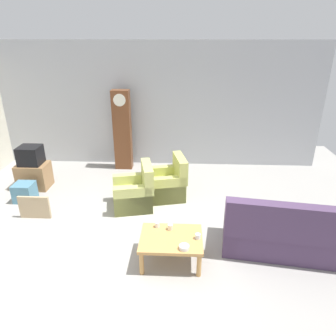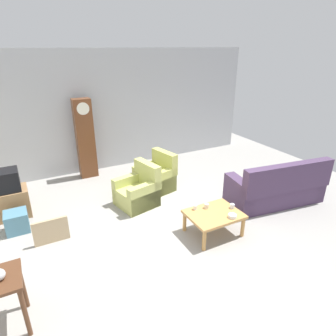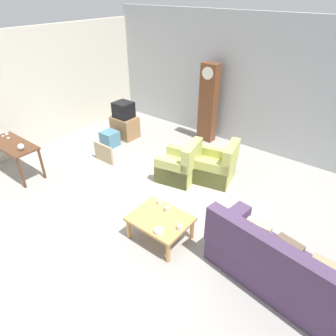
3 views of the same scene
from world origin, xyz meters
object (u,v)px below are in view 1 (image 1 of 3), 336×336
at_px(cup_blue_rimmed, 198,236).
at_px(armchair_olive_far, 168,184).
at_px(coffee_table_wood, 171,241).
at_px(bowl_white_stacked, 184,247).
at_px(framed_picture_leaning, 34,207).
at_px(tv_crt, 30,155).
at_px(cup_white_porcelain, 157,225).
at_px(tv_stand_cabinet, 34,176).
at_px(couch_floral, 290,234).
at_px(storage_box_blue, 25,192).
at_px(armchair_olive_near, 135,193).
at_px(grandfather_clock, 122,130).
at_px(cup_cream_tall, 170,227).

bearing_deg(cup_blue_rimmed, armchair_olive_far, 104.89).
distance_m(coffee_table_wood, bowl_white_stacked, 0.35).
bearing_deg(armchair_olive_far, framed_picture_leaning, -158.45).
distance_m(tv_crt, cup_white_porcelain, 3.74).
bearing_deg(tv_crt, framed_picture_leaning, -65.76).
xyz_separation_m(tv_stand_cabinet, framed_picture_leaning, (0.59, -1.30, -0.06)).
bearing_deg(tv_crt, couch_floral, -22.27).
distance_m(tv_stand_cabinet, storage_box_blue, 0.64).
height_order(armchair_olive_near, grandfather_clock, grandfather_clock).
distance_m(tv_crt, bowl_white_stacked, 4.41).
xyz_separation_m(armchair_olive_near, cup_cream_tall, (0.79, -1.44, 0.17)).
bearing_deg(cup_blue_rimmed, cup_white_porcelain, 156.43).
xyz_separation_m(grandfather_clock, bowl_white_stacked, (1.60, -3.96, -0.57)).
distance_m(coffee_table_wood, cup_blue_rimmed, 0.42).
bearing_deg(tv_crt, coffee_table_wood, -36.41).
bearing_deg(framed_picture_leaning, tv_crt, 114.24).
distance_m(coffee_table_wood, cup_cream_tall, 0.24).
bearing_deg(armchair_olive_near, tv_stand_cabinet, 162.78).
xyz_separation_m(coffee_table_wood, bowl_white_stacked, (0.20, -0.27, 0.09)).
xyz_separation_m(storage_box_blue, bowl_white_stacked, (3.41, -2.06, 0.27)).
relative_size(cup_white_porcelain, cup_cream_tall, 1.00).
xyz_separation_m(coffee_table_wood, tv_stand_cabinet, (-3.28, 2.42, -0.08)).
bearing_deg(grandfather_clock, cup_cream_tall, -68.32).
xyz_separation_m(cup_cream_tall, bowl_white_stacked, (0.22, -0.48, -0.01)).
distance_m(framed_picture_leaning, storage_box_blue, 0.85).
distance_m(framed_picture_leaning, cup_blue_rimmed, 3.31).
height_order(tv_stand_cabinet, cup_blue_rimmed, tv_stand_cabinet).
xyz_separation_m(couch_floral, coffee_table_wood, (-1.90, -0.29, 0.02)).
height_order(framed_picture_leaning, cup_white_porcelain, cup_white_porcelain).
distance_m(tv_crt, cup_cream_tall, 3.94).
relative_size(grandfather_clock, tv_crt, 4.29).
xyz_separation_m(tv_crt, framed_picture_leaning, (0.59, -1.30, -0.57)).
bearing_deg(tv_stand_cabinet, couch_floral, -22.27).
relative_size(couch_floral, coffee_table_wood, 2.29).
height_order(cup_white_porcelain, cup_cream_tall, same).
xyz_separation_m(storage_box_blue, cup_white_porcelain, (2.98, -1.52, 0.28)).
bearing_deg(storage_box_blue, grandfather_clock, 46.44).
relative_size(cup_blue_rimmed, cup_cream_tall, 0.93).
relative_size(coffee_table_wood, cup_cream_tall, 10.84).
bearing_deg(coffee_table_wood, cup_blue_rimmed, -1.64).
bearing_deg(cup_white_porcelain, couch_floral, 0.71).
height_order(tv_crt, cup_cream_tall, tv_crt).
bearing_deg(framed_picture_leaning, coffee_table_wood, -22.51).
xyz_separation_m(cup_white_porcelain, bowl_white_stacked, (0.43, -0.54, -0.01)).
distance_m(grandfather_clock, cup_blue_rimmed, 4.16).
distance_m(grandfather_clock, cup_white_porcelain, 3.66).
relative_size(cup_white_porcelain, cup_blue_rimmed, 1.08).
distance_m(armchair_olive_far, grandfather_clock, 2.14).
xyz_separation_m(framed_picture_leaning, cup_blue_rimmed, (3.10, -1.13, 0.25)).
distance_m(cup_white_porcelain, bowl_white_stacked, 0.69).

